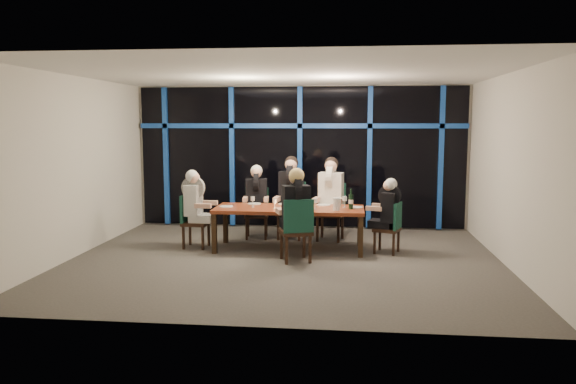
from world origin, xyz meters
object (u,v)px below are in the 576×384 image
object	(u,v)px
chair_end_right	(391,225)
diner_far_left	(256,191)
diner_far_mid	(291,185)
diner_near_mid	(296,201)
chair_end_left	(191,218)
chair_far_mid	(292,207)
wine_bottle	(351,201)
chair_near_mid	(297,227)
chair_far_left	(257,210)
diner_far_right	(331,187)
water_pitcher	(337,204)
dining_table	(289,211)
diner_end_left	(195,197)
diner_end_right	(388,204)
chair_far_right	(331,208)

from	to	relation	value
chair_end_right	diner_far_left	xyz separation A→B (m)	(-2.50, 1.00, 0.43)
diner_far_mid	diner_near_mid	xyz separation A→B (m)	(0.26, -1.75, -0.05)
chair_end_left	chair_end_right	bearing A→B (deg)	-88.33
chair_far_mid	wine_bottle	world-z (taller)	wine_bottle
chair_far_mid	diner_far_mid	xyz separation A→B (m)	(-0.01, -0.09, 0.43)
chair_near_mid	diner_far_left	xyz separation A→B (m)	(-0.95, 1.80, 0.35)
chair_far_left	chair_far_mid	xyz separation A→B (m)	(0.68, 0.04, 0.07)
diner_far_right	chair_near_mid	bearing A→B (deg)	-94.48
chair_far_left	diner_far_mid	world-z (taller)	diner_far_mid
diner_far_mid	water_pitcher	distance (m)	1.47
chair_far_left	diner_far_left	distance (m)	0.39
chair_end_right	diner_far_right	size ratio (longest dim) A/B	0.84
dining_table	diner_end_left	world-z (taller)	diner_end_left
dining_table	chair_far_mid	distance (m)	1.04
chair_end_right	dining_table	bearing A→B (deg)	-74.49
diner_far_left	diner_end_right	bearing A→B (deg)	-27.47
diner_end_left	water_pitcher	bearing A→B (deg)	-91.39
diner_near_mid	chair_far_mid	bearing A→B (deg)	-101.31
chair_far_right	diner_end_right	size ratio (longest dim) A/B	1.25
diner_end_right	diner_near_mid	world-z (taller)	diner_near_mid
chair_far_right	diner_far_mid	bearing A→B (deg)	-167.19
chair_near_mid	diner_far_mid	world-z (taller)	diner_far_mid
dining_table	diner_end_left	size ratio (longest dim) A/B	2.80
chair_end_left	diner_near_mid	bearing A→B (deg)	-109.29
chair_end_left	diner_end_right	bearing A→B (deg)	-87.96
dining_table	chair_far_left	size ratio (longest dim) A/B	2.69
diner_near_mid	chair_end_left	bearing A→B (deg)	-41.49
diner_end_right	wine_bottle	bearing A→B (deg)	-74.34
chair_far_mid	diner_far_left	xyz separation A→B (m)	(-0.67, -0.13, 0.32)
chair_far_right	diner_end_right	xyz separation A→B (m)	(0.99, -1.05, 0.24)
chair_end_right	diner_far_left	distance (m)	2.73
chair_far_left	diner_far_right	distance (m)	1.51
diner_far_left	water_pitcher	size ratio (longest dim) A/B	4.43
chair_far_left	wine_bottle	bearing A→B (deg)	-35.06
dining_table	chair_far_left	xyz separation A→B (m)	(-0.74, 0.99, -0.14)
chair_far_right	water_pitcher	bearing A→B (deg)	-73.65
chair_end_right	diner_end_right	size ratio (longest dim) A/B	1.03
wine_bottle	chair_far_left	bearing A→B (deg)	150.41
water_pitcher	chair_far_right	bearing A→B (deg)	92.92
diner_far_right	diner_far_mid	bearing A→B (deg)	-173.91
chair_near_mid	water_pitcher	bearing A→B (deg)	-150.92
chair_far_left	chair_end_right	bearing A→B (deg)	-28.91
diner_end_right	dining_table	bearing A→B (deg)	-73.81
diner_far_right	diner_end_left	world-z (taller)	diner_far_right
chair_far_mid	diner_near_mid	size ratio (longest dim) A/B	1.08
wine_bottle	diner_far_left	bearing A→B (deg)	152.30
chair_far_mid	diner_far_mid	size ratio (longest dim) A/B	1.03
dining_table	diner_far_mid	distance (m)	1.01
chair_end_right	diner_far_mid	bearing A→B (deg)	-100.74
chair_far_right	diner_end_left	world-z (taller)	diner_end_left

